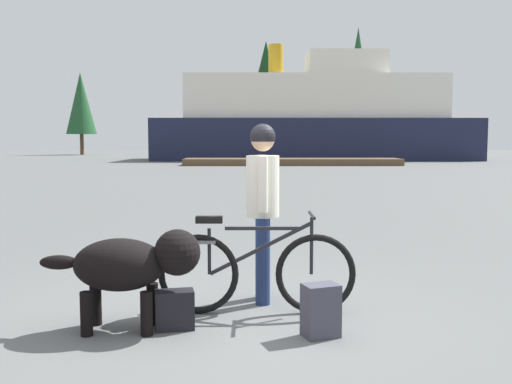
{
  "coord_description": "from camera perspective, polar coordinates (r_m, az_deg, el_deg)",
  "views": [
    {
      "loc": [
        0.27,
        -4.99,
        1.59
      ],
      "look_at": [
        0.31,
        1.91,
        0.96
      ],
      "focal_mm": 41.09,
      "sensor_mm": 36.0,
      "label": 1
    }
  ],
  "objects": [
    {
      "name": "ground_plane",
      "position": [
        5.24,
        -3.35,
        -12.5
      ],
      "size": [
        160.0,
        160.0,
        0.0
      ],
      "primitive_type": "plane",
      "color": "#595B5B"
    },
    {
      "name": "backpack",
      "position": [
        4.84,
        6.32,
        -11.39
      ],
      "size": [
        0.33,
        0.28,
        0.43
      ],
      "primitive_type": "cube",
      "rotation": [
        0.0,
        0.0,
        0.34
      ],
      "color": "#3F3F4C",
      "rests_on": "ground_plane"
    },
    {
      "name": "handbag_pannier",
      "position": [
        5.04,
        -7.93,
        -11.29
      ],
      "size": [
        0.35,
        0.24,
        0.33
      ],
      "primitive_type": "cube",
      "rotation": [
        0.0,
        0.0,
        0.2
      ],
      "color": "black",
      "rests_on": "ground_plane"
    },
    {
      "name": "pine_tree_center",
      "position": [
        59.46,
        0.98,
        10.67
      ],
      "size": [
        4.03,
        4.03,
        11.31
      ],
      "color": "#4C331E",
      "rests_on": "ground_plane"
    },
    {
      "name": "dog",
      "position": [
        4.99,
        -12.01,
        -6.91
      ],
      "size": [
        1.33,
        0.51,
        0.85
      ],
      "color": "black",
      "rests_on": "ground_plane"
    },
    {
      "name": "sailboat_moored",
      "position": [
        47.7,
        10.25,
        3.79
      ],
      "size": [
        7.57,
        2.12,
        7.8
      ],
      "color": "navy",
      "rests_on": "ground_plane"
    },
    {
      "name": "pine_tree_far_right",
      "position": [
        59.06,
        9.88,
        11.13
      ],
      "size": [
        3.1,
        3.1,
        12.39
      ],
      "color": "#4C331E",
      "rests_on": "ground_plane"
    },
    {
      "name": "ferry_boat",
      "position": [
        45.13,
        5.72,
        7.01
      ],
      "size": [
        23.92,
        7.18,
        8.67
      ],
      "color": "#191E38",
      "rests_on": "ground_plane"
    },
    {
      "name": "person_cyclist",
      "position": [
        5.67,
        0.65,
        -0.29
      ],
      "size": [
        0.32,
        0.53,
        1.74
      ],
      "color": "navy",
      "rests_on": "ground_plane"
    },
    {
      "name": "pine_tree_far_left",
      "position": [
        61.55,
        -16.68,
        8.25
      ],
      "size": [
        3.0,
        3.0,
        8.18
      ],
      "color": "#4C331E",
      "rests_on": "ground_plane"
    },
    {
      "name": "bicycle",
      "position": [
        5.36,
        -0.04,
        -7.7
      ],
      "size": [
        1.8,
        0.44,
        0.92
      ],
      "color": "black",
      "rests_on": "ground_plane"
    },
    {
      "name": "dock_pier",
      "position": [
        35.82,
        3.52,
        2.96
      ],
      "size": [
        13.08,
        2.72,
        0.4
      ],
      "primitive_type": "cube",
      "color": "brown",
      "rests_on": "ground_plane"
    }
  ]
}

